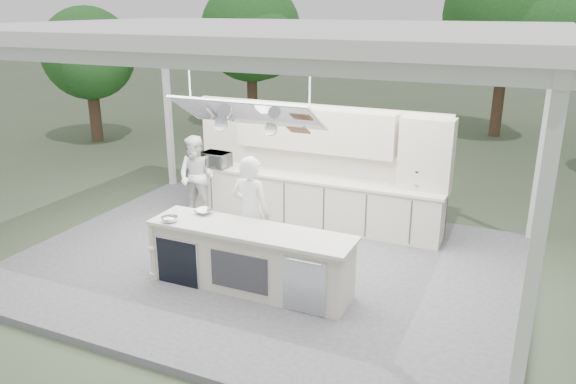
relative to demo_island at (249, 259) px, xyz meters
The scene contains 12 objects.
ground 1.10m from the demo_island, 101.07° to the left, with size 90.00×90.00×0.00m, color #424D35.
stage_deck 1.07m from the demo_island, 101.07° to the left, with size 8.00×6.00×0.12m, color slate.
tent 3.25m from the demo_island, 101.05° to the left, with size 8.20×6.20×3.86m.
demo_island is the anchor object (origin of this frame).
back_counter 2.82m from the demo_island, 93.63° to the left, with size 5.08×0.72×0.95m.
back_wall_unit 3.19m from the demo_island, 84.98° to the left, with size 5.05×0.48×2.25m.
tree_cluster 11.02m from the demo_island, 91.82° to the left, with size 19.55×9.40×5.85m.
head_chef 0.80m from the demo_island, 114.31° to the left, with size 0.68×0.44×1.86m, color white.
sous_chef 3.31m from the demo_island, 136.07° to the left, with size 0.79×0.61×1.62m, color white.
toaster_oven 3.42m from the demo_island, 129.01° to the left, with size 0.54×0.37×0.30m, color silver.
bowl_large 1.08m from the demo_island, 164.17° to the left, with size 0.27×0.27×0.07m, color #B6B8BE.
bowl_small 1.32m from the demo_island, 168.70° to the right, with size 0.25×0.25×0.08m, color silver.
Camera 1 is at (3.78, -7.49, 4.12)m, focal length 35.00 mm.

